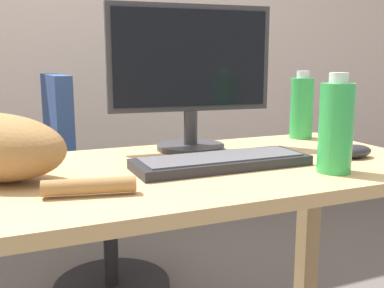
# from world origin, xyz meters

# --- Properties ---
(desk) EXTENTS (1.53, 0.62, 0.70)m
(desk) POSITION_xyz_m (0.00, 0.00, 0.60)
(desk) COLOR tan
(desk) RESTS_ON ground_plane
(office_chair) EXTENTS (0.48, 0.48, 0.91)m
(office_chair) POSITION_xyz_m (0.04, 0.74, 0.39)
(office_chair) COLOR black
(office_chair) RESTS_ON ground_plane
(monitor) EXTENTS (0.48, 0.20, 0.42)m
(monitor) POSITION_xyz_m (0.22, 0.20, 0.93)
(monitor) COLOR #333338
(monitor) RESTS_ON desk
(keyboard) EXTENTS (0.44, 0.15, 0.03)m
(keyboard) POSITION_xyz_m (0.21, -0.03, 0.72)
(keyboard) COLOR #232328
(keyboard) RESTS_ON desk
(computer_mouse) EXTENTS (0.11, 0.06, 0.04)m
(computer_mouse) POSITION_xyz_m (0.58, -0.08, 0.72)
(computer_mouse) COLOR #232328
(computer_mouse) RESTS_ON desk
(water_bottle) EXTENTS (0.08, 0.08, 0.23)m
(water_bottle) POSITION_xyz_m (0.64, 0.24, 0.81)
(water_bottle) COLOR green
(water_bottle) RESTS_ON desk
(spray_bottle) EXTENTS (0.08, 0.08, 0.23)m
(spray_bottle) POSITION_xyz_m (0.42, -0.19, 0.81)
(spray_bottle) COLOR green
(spray_bottle) RESTS_ON desk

